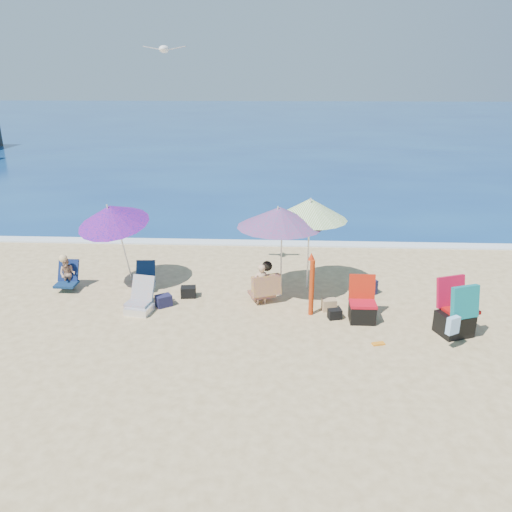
{
  "coord_description": "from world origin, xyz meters",
  "views": [
    {
      "loc": [
        0.19,
        -9.1,
        4.77
      ],
      "look_at": [
        -0.3,
        1.0,
        1.1
      ],
      "focal_mm": 35.52,
      "sensor_mm": 36.0,
      "label": 1
    }
  ],
  "objects_px": {
    "furled_umbrella": "(312,282)",
    "chair_navy": "(145,282)",
    "umbrella_striped": "(310,209)",
    "umbrella_turquoise": "(280,217)",
    "camp_chair_right": "(456,315)",
    "seagull": "(164,49)",
    "person_center": "(263,284)",
    "umbrella_blue": "(112,215)",
    "camp_chair_left": "(362,308)",
    "chair_rainbow": "(140,303)",
    "person_left": "(67,274)"
  },
  "relations": [
    {
      "from": "person_left",
      "to": "camp_chair_right",
      "type": "bearing_deg",
      "value": -12.07
    },
    {
      "from": "chair_rainbow",
      "to": "camp_chair_right",
      "type": "relative_size",
      "value": 0.62
    },
    {
      "from": "camp_chair_right",
      "to": "chair_rainbow",
      "type": "bearing_deg",
      "value": 173.41
    },
    {
      "from": "camp_chair_right",
      "to": "seagull",
      "type": "bearing_deg",
      "value": 161.2
    },
    {
      "from": "umbrella_turquoise",
      "to": "furled_umbrella",
      "type": "xyz_separation_m",
      "value": [
        0.68,
        -0.84,
        -1.13
      ]
    },
    {
      "from": "umbrella_striped",
      "to": "chair_navy",
      "type": "xyz_separation_m",
      "value": [
        -3.8,
        -0.14,
        -1.77
      ]
    },
    {
      "from": "umbrella_striped",
      "to": "chair_navy",
      "type": "relative_size",
      "value": 3.53
    },
    {
      "from": "camp_chair_left",
      "to": "person_center",
      "type": "relative_size",
      "value": 0.99
    },
    {
      "from": "umbrella_turquoise",
      "to": "camp_chair_right",
      "type": "relative_size",
      "value": 1.82
    },
    {
      "from": "seagull",
      "to": "camp_chair_right",
      "type": "bearing_deg",
      "value": -18.8
    },
    {
      "from": "camp_chair_left",
      "to": "person_left",
      "type": "height_order",
      "value": "camp_chair_left"
    },
    {
      "from": "umbrella_blue",
      "to": "camp_chair_left",
      "type": "distance_m",
      "value": 5.81
    },
    {
      "from": "umbrella_turquoise",
      "to": "chair_rainbow",
      "type": "distance_m",
      "value": 3.48
    },
    {
      "from": "chair_rainbow",
      "to": "person_left",
      "type": "distance_m",
      "value": 2.24
    },
    {
      "from": "umbrella_striped",
      "to": "camp_chair_right",
      "type": "height_order",
      "value": "umbrella_striped"
    },
    {
      "from": "umbrella_striped",
      "to": "chair_rainbow",
      "type": "xyz_separation_m",
      "value": [
        -3.6,
        -1.3,
        -1.75
      ]
    },
    {
      "from": "umbrella_blue",
      "to": "camp_chair_left",
      "type": "relative_size",
      "value": 2.37
    },
    {
      "from": "chair_navy",
      "to": "camp_chair_right",
      "type": "bearing_deg",
      "value": -16.16
    },
    {
      "from": "umbrella_blue",
      "to": "umbrella_striped",
      "type": "bearing_deg",
      "value": 2.04
    },
    {
      "from": "furled_umbrella",
      "to": "camp_chair_right",
      "type": "relative_size",
      "value": 1.1
    },
    {
      "from": "camp_chair_right",
      "to": "person_center",
      "type": "height_order",
      "value": "camp_chair_right"
    },
    {
      "from": "umbrella_striped",
      "to": "chair_navy",
      "type": "distance_m",
      "value": 4.19
    },
    {
      "from": "umbrella_turquoise",
      "to": "camp_chair_right",
      "type": "height_order",
      "value": "umbrella_turquoise"
    },
    {
      "from": "furled_umbrella",
      "to": "chair_navy",
      "type": "xyz_separation_m",
      "value": [
        -3.8,
        1.13,
        -0.57
      ]
    },
    {
      "from": "person_left",
      "to": "seagull",
      "type": "xyz_separation_m",
      "value": [
        2.53,
        0.19,
        4.82
      ]
    },
    {
      "from": "person_left",
      "to": "seagull",
      "type": "height_order",
      "value": "seagull"
    },
    {
      "from": "camp_chair_right",
      "to": "seagull",
      "type": "distance_m",
      "value": 7.76
    },
    {
      "from": "person_center",
      "to": "umbrella_turquoise",
      "type": "bearing_deg",
      "value": 46.88
    },
    {
      "from": "umbrella_striped",
      "to": "chair_rainbow",
      "type": "distance_m",
      "value": 4.2
    },
    {
      "from": "chair_rainbow",
      "to": "person_center",
      "type": "distance_m",
      "value": 2.66
    },
    {
      "from": "umbrella_blue",
      "to": "camp_chair_left",
      "type": "xyz_separation_m",
      "value": [
        5.45,
        -1.35,
        -1.51
      ]
    },
    {
      "from": "chair_navy",
      "to": "camp_chair_right",
      "type": "relative_size",
      "value": 0.52
    },
    {
      "from": "person_center",
      "to": "person_left",
      "type": "height_order",
      "value": "person_center"
    },
    {
      "from": "furled_umbrella",
      "to": "chair_navy",
      "type": "height_order",
      "value": "furled_umbrella"
    },
    {
      "from": "umbrella_turquoise",
      "to": "umbrella_striped",
      "type": "height_order",
      "value": "umbrella_striped"
    },
    {
      "from": "umbrella_blue",
      "to": "person_center",
      "type": "distance_m",
      "value": 3.72
    },
    {
      "from": "umbrella_turquoise",
      "to": "camp_chair_left",
      "type": "distance_m",
      "value": 2.57
    },
    {
      "from": "camp_chair_right",
      "to": "person_left",
      "type": "height_order",
      "value": "camp_chair_right"
    },
    {
      "from": "camp_chair_left",
      "to": "camp_chair_right",
      "type": "height_order",
      "value": "camp_chair_right"
    },
    {
      "from": "umbrella_turquoise",
      "to": "camp_chair_left",
      "type": "height_order",
      "value": "umbrella_turquoise"
    },
    {
      "from": "umbrella_turquoise",
      "to": "furled_umbrella",
      "type": "relative_size",
      "value": 1.66
    },
    {
      "from": "umbrella_striped",
      "to": "camp_chair_left",
      "type": "bearing_deg",
      "value": -55.65
    },
    {
      "from": "camp_chair_left",
      "to": "seagull",
      "type": "bearing_deg",
      "value": 160.47
    },
    {
      "from": "umbrella_turquoise",
      "to": "furled_umbrella",
      "type": "height_order",
      "value": "umbrella_turquoise"
    },
    {
      "from": "umbrella_striped",
      "to": "umbrella_turquoise",
      "type": "bearing_deg",
      "value": -147.12
    },
    {
      "from": "chair_navy",
      "to": "camp_chair_left",
      "type": "relative_size",
      "value": 0.68
    },
    {
      "from": "umbrella_turquoise",
      "to": "camp_chair_left",
      "type": "relative_size",
      "value": 2.41
    },
    {
      "from": "person_center",
      "to": "person_left",
      "type": "distance_m",
      "value": 4.59
    },
    {
      "from": "umbrella_blue",
      "to": "chair_rainbow",
      "type": "height_order",
      "value": "umbrella_blue"
    },
    {
      "from": "chair_navy",
      "to": "seagull",
      "type": "height_order",
      "value": "seagull"
    }
  ]
}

